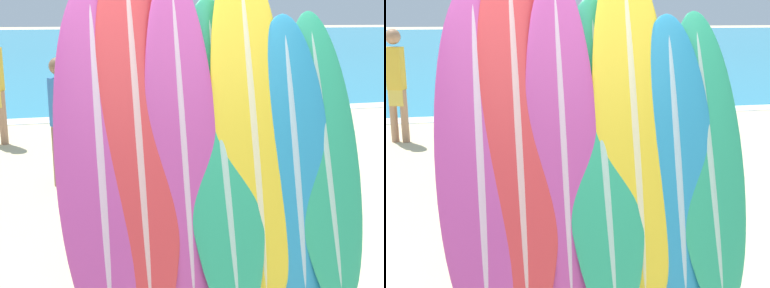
{
  "view_description": "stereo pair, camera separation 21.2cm",
  "coord_description": "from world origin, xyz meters",
  "views": [
    {
      "loc": [
        -0.97,
        -2.55,
        2.03
      ],
      "look_at": [
        0.07,
        1.6,
        0.98
      ],
      "focal_mm": 50.0,
      "sensor_mm": 36.0,
      "label": 1
    },
    {
      "loc": [
        -0.77,
        -2.6,
        2.03
      ],
      "look_at": [
        0.07,
        1.6,
        0.98
      ],
      "focal_mm": 50.0,
      "sensor_mm": 36.0,
      "label": 2
    }
  ],
  "objects": [
    {
      "name": "surfboard_slot_4",
      "position": [
        0.32,
        0.86,
        1.24
      ],
      "size": [
        0.57,
        0.87,
        2.47
      ],
      "color": "yellow",
      "rests_on": "ground_plane"
    },
    {
      "name": "surfboard_slot_6",
      "position": [
        0.85,
        0.8,
        1.03
      ],
      "size": [
        0.53,
        0.85,
        2.06
      ],
      "color": "#289E70",
      "rests_on": "ground_plane"
    },
    {
      "name": "surfboard_slot_5",
      "position": [
        0.61,
        0.79,
        1.02
      ],
      "size": [
        0.57,
        0.69,
        2.04
      ],
      "color": "teal",
      "rests_on": "ground_plane"
    },
    {
      "name": "surfboard_slot_1",
      "position": [
        -0.48,
        0.89,
        1.28
      ],
      "size": [
        0.55,
        1.02,
        2.55
      ],
      "color": "red",
      "rests_on": "ground_plane"
    },
    {
      "name": "person_mid_beach",
      "position": [
        0.85,
        3.66,
        0.88
      ],
      "size": [
        0.22,
        0.27,
        1.61
      ],
      "rotation": [
        0.0,
        0.0,
        1.22
      ],
      "color": "beige",
      "rests_on": "ground_plane"
    },
    {
      "name": "surfboard_slot_2",
      "position": [
        -0.19,
        0.84,
        1.17
      ],
      "size": [
        0.49,
        0.79,
        2.35
      ],
      "color": "#B23D8E",
      "rests_on": "ground_plane"
    },
    {
      "name": "surfboard_rack",
      "position": [
        0.07,
        0.8,
        0.51
      ],
      "size": [
        1.94,
        0.04,
        0.95
      ],
      "color": "slate",
      "rests_on": "ground_plane"
    },
    {
      "name": "surfboard_slot_3",
      "position": [
        0.09,
        0.82,
        1.08
      ],
      "size": [
        0.56,
        0.96,
        2.16
      ],
      "color": "#289E70",
      "rests_on": "ground_plane"
    },
    {
      "name": "surfboard_slot_0",
      "position": [
        -0.74,
        0.84,
        1.13
      ],
      "size": [
        0.58,
        0.96,
        2.27
      ],
      "color": "#B23D8E",
      "rests_on": "ground_plane"
    },
    {
      "name": "person_far_left",
      "position": [
        -0.97,
        3.84,
        0.84
      ],
      "size": [
        0.26,
        0.23,
        1.54
      ],
      "rotation": [
        0.0,
        0.0,
        0.51
      ],
      "color": "#846047",
      "rests_on": "ground_plane"
    },
    {
      "name": "ocean_water",
      "position": [
        0.0,
        37.25,
        0.0
      ],
      "size": [
        120.0,
        60.0,
        0.01
      ],
      "color": "teal",
      "rests_on": "ground_plane"
    }
  ]
}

